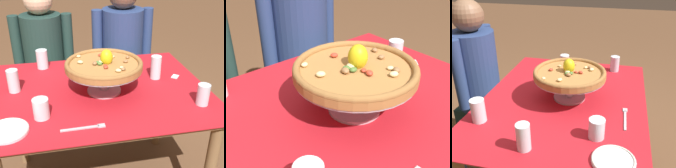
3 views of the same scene
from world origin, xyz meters
TOP-DOWN VIEW (x-y plane):
  - dining_table at (0.00, 0.00)m, footprint 1.18×0.92m
  - pizza_stand at (0.02, -0.03)m, footprint 0.40×0.40m
  - pizza at (0.02, -0.03)m, footprint 0.40×0.40m
  - water_glass_side_right at (0.35, 0.07)m, footprint 0.06×0.06m
  - sugar_packet at (0.47, 0.06)m, footprint 0.06×0.06m
  - diner_right at (0.31, 0.73)m, footprint 0.48×0.33m

SIDE VIEW (x-z plane):
  - diner_right at x=0.31m, z-range -0.03..1.20m
  - dining_table at x=0.00m, z-range 0.26..1.00m
  - sugar_packet at x=0.47m, z-range 0.74..0.75m
  - water_glass_side_right at x=0.35m, z-range 0.73..0.87m
  - pizza_stand at x=0.02m, z-range 0.77..0.90m
  - pizza at x=0.02m, z-range 0.85..0.95m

